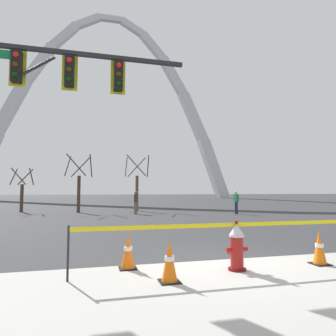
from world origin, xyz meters
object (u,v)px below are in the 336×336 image
(traffic_cone_curb_edge, at_px, (319,248))
(pedestrian_walking_left, at_px, (136,202))
(fire_hydrant, at_px, (237,247))
(traffic_signal_gantry, at_px, (29,95))
(traffic_cone_mid_sidewalk, at_px, (128,251))
(traffic_cone_by_hydrant, at_px, (169,262))
(monument_arch, at_px, (109,114))
(pedestrian_standing_center, at_px, (236,202))

(traffic_cone_curb_edge, relative_size, pedestrian_walking_left, 0.46)
(fire_hydrant, distance_m, traffic_signal_gantry, 6.79)
(traffic_cone_mid_sidewalk, height_order, traffic_signal_gantry, traffic_signal_gantry)
(traffic_cone_by_hydrant, xyz_separation_m, pedestrian_walking_left, (1.53, 15.30, 0.46))
(traffic_signal_gantry, height_order, monument_arch, monument_arch)
(traffic_cone_by_hydrant, height_order, monument_arch, monument_arch)
(traffic_signal_gantry, bearing_deg, pedestrian_standing_center, 41.33)
(monument_arch, bearing_deg, fire_hydrant, -90.03)
(pedestrian_standing_center, bearing_deg, traffic_signal_gantry, -138.67)
(traffic_cone_by_hydrant, height_order, pedestrian_walking_left, pedestrian_walking_left)
(traffic_cone_curb_edge, relative_size, monument_arch, 0.01)
(fire_hydrant, distance_m, traffic_cone_mid_sidewalk, 2.22)
(traffic_cone_mid_sidewalk, bearing_deg, monument_arch, 87.76)
(traffic_cone_mid_sidewalk, bearing_deg, traffic_cone_by_hydrant, -60.48)
(fire_hydrant, relative_size, traffic_cone_mid_sidewalk, 1.36)
(fire_hydrant, distance_m, pedestrian_standing_center, 14.82)
(traffic_cone_by_hydrant, relative_size, traffic_cone_mid_sidewalk, 1.00)
(traffic_cone_mid_sidewalk, xyz_separation_m, pedestrian_walking_left, (2.13, 14.23, 0.46))
(traffic_cone_mid_sidewalk, relative_size, traffic_cone_curb_edge, 1.00)
(fire_hydrant, height_order, traffic_cone_by_hydrant, fire_hydrant)
(pedestrian_walking_left, bearing_deg, pedestrian_standing_center, -14.00)
(traffic_signal_gantry, distance_m, monument_arch, 54.12)
(traffic_cone_curb_edge, height_order, monument_arch, monument_arch)
(traffic_signal_gantry, relative_size, pedestrian_walking_left, 4.04)
(traffic_cone_by_hydrant, xyz_separation_m, monument_arch, (1.54, 55.94, 16.97))
(fire_hydrant, bearing_deg, pedestrian_standing_center, 62.94)
(pedestrian_walking_left, xyz_separation_m, pedestrian_standing_center, (6.73, -1.68, 0.00))
(traffic_cone_curb_edge, relative_size, traffic_signal_gantry, 0.11)
(traffic_cone_curb_edge, relative_size, pedestrian_standing_center, 0.46)
(fire_hydrant, bearing_deg, traffic_signal_gantry, 145.32)
(fire_hydrant, relative_size, pedestrian_standing_center, 0.62)
(traffic_signal_gantry, xyz_separation_m, pedestrian_walking_left, (4.64, 11.67, -3.45))
(fire_hydrant, bearing_deg, pedestrian_walking_left, 89.95)
(traffic_cone_curb_edge, height_order, pedestrian_standing_center, pedestrian_standing_center)
(traffic_cone_curb_edge, bearing_deg, pedestrian_standing_center, 70.12)
(traffic_cone_by_hydrant, relative_size, pedestrian_walking_left, 0.46)
(traffic_cone_by_hydrant, distance_m, traffic_cone_mid_sidewalk, 1.23)
(traffic_cone_mid_sidewalk, xyz_separation_m, traffic_cone_curb_edge, (4.08, -0.66, 0.00))
(fire_hydrant, xyz_separation_m, traffic_signal_gantry, (-4.62, 3.20, 3.80))
(traffic_cone_mid_sidewalk, xyz_separation_m, monument_arch, (2.14, 54.87, 16.97))
(monument_arch, relative_size, pedestrian_walking_left, 33.04)
(traffic_cone_by_hydrant, height_order, traffic_signal_gantry, traffic_signal_gantry)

